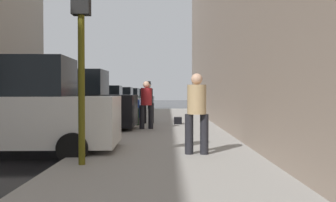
{
  "coord_description": "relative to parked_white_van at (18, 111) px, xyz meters",
  "views": [
    {
      "loc": [
        6.06,
        -10.29,
        1.46
      ],
      "look_at": [
        6.04,
        6.93,
        1.06
      ],
      "focal_mm": 40.0,
      "sensor_mm": 36.0,
      "label": 1
    }
  ],
  "objects": [
    {
      "name": "parked_black_suv",
      "position": [
        0.0,
        4.76,
        0.0
      ],
      "size": [
        4.64,
        2.15,
        2.25
      ],
      "color": "black",
      "rests_on": "ground_plane"
    },
    {
      "name": "parked_blue_sedan",
      "position": [
        0.0,
        9.88,
        -0.18
      ],
      "size": [
        4.25,
        2.15,
        1.79
      ],
      "color": "navy",
      "rests_on": "ground_plane"
    },
    {
      "name": "parked_silver_sedan",
      "position": [
        0.0,
        15.47,
        -0.18
      ],
      "size": [
        4.21,
        2.09,
        1.79
      ],
      "color": "#B7BABF",
      "rests_on": "ground_plane"
    },
    {
      "name": "pedestrian_with_fedora",
      "position": [
        2.57,
        7.32,
        0.1
      ],
      "size": [
        0.53,
        0.47,
        1.78
      ],
      "color": "black",
      "rests_on": "sidewalk"
    },
    {
      "name": "parked_gray_coupe",
      "position": [
        0.0,
        26.85,
        -0.18
      ],
      "size": [
        4.25,
        2.15,
        1.79
      ],
      "color": "slate",
      "rests_on": "ground_plane"
    },
    {
      "name": "pedestrian_in_red_jacket",
      "position": [
        2.64,
        4.94,
        0.07
      ],
      "size": [
        0.52,
        0.47,
        1.71
      ],
      "color": "black",
      "rests_on": "sidewalk"
    },
    {
      "name": "parked_dark_green_sedan",
      "position": [
        0.0,
        20.9,
        -0.18
      ],
      "size": [
        4.26,
        2.18,
        1.79
      ],
      "color": "#193828",
      "rests_on": "ground_plane"
    },
    {
      "name": "duffel_bag",
      "position": [
        3.82,
        7.0,
        -0.74
      ],
      "size": [
        0.32,
        0.44,
        0.28
      ],
      "color": "black",
      "rests_on": "sidewalk"
    },
    {
      "name": "traffic_light",
      "position": [
        1.85,
        -1.72,
        1.73
      ],
      "size": [
        0.32,
        0.32,
        3.6
      ],
      "color": "#514C0F",
      "rests_on": "sidewalk"
    },
    {
      "name": "pedestrian_in_tan_coat",
      "position": [
        4.02,
        -0.59,
        0.07
      ],
      "size": [
        0.51,
        0.42,
        1.71
      ],
      "color": "black",
      "rests_on": "sidewalk"
    },
    {
      "name": "rolling_suitcase",
      "position": [
        2.04,
        6.56,
        -0.54
      ],
      "size": [
        0.45,
        0.61,
        1.04
      ],
      "color": "black",
      "rests_on": "sidewalk"
    },
    {
      "name": "sidewalk",
      "position": [
        3.35,
        1.81,
        -0.96
      ],
      "size": [
        4.0,
        40.0,
        0.15
      ],
      "primitive_type": "cube",
      "color": "gray",
      "rests_on": "ground_plane"
    },
    {
      "name": "fire_hydrant",
      "position": [
        1.8,
        7.55,
        -0.54
      ],
      "size": [
        0.42,
        0.22,
        0.7
      ],
      "color": "red",
      "rests_on": "sidewalk"
    },
    {
      "name": "parked_white_van",
      "position": [
        0.0,
        0.0,
        0.0
      ],
      "size": [
        4.64,
        2.15,
        2.25
      ],
      "color": "silver",
      "rests_on": "ground_plane"
    }
  ]
}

